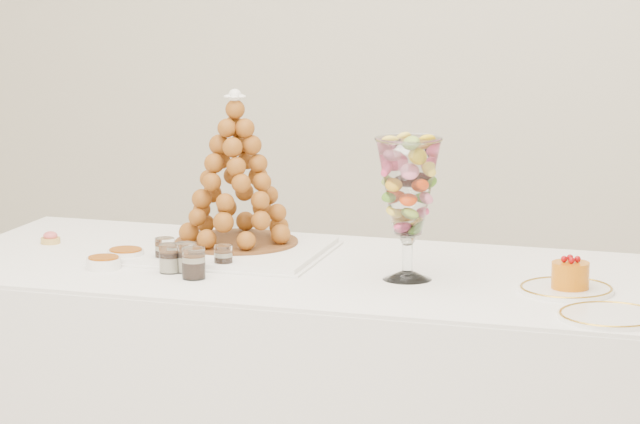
% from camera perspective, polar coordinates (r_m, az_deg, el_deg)
% --- Properties ---
extents(buffet_table, '(2.10, 0.92, 0.79)m').
position_cam_1_polar(buffet_table, '(3.93, 0.62, -7.76)').
color(buffet_table, white).
rests_on(buffet_table, ground).
extents(lace_tray, '(0.59, 0.46, 0.02)m').
position_cam_1_polar(lace_tray, '(4.01, -3.92, -1.44)').
color(lace_tray, white).
rests_on(lace_tray, buffet_table).
extents(macaron_vase, '(0.16, 0.16, 0.35)m').
position_cam_1_polar(macaron_vase, '(3.67, 3.34, 0.89)').
color(macaron_vase, white).
rests_on(macaron_vase, buffet_table).
extents(cake_plate, '(0.22, 0.22, 0.01)m').
position_cam_1_polar(cake_plate, '(3.63, 9.25, -2.90)').
color(cake_plate, white).
rests_on(cake_plate, buffet_table).
extents(spare_plate, '(0.23, 0.23, 0.01)m').
position_cam_1_polar(spare_plate, '(3.41, 10.87, -3.88)').
color(spare_plate, white).
rests_on(spare_plate, buffet_table).
extents(pink_tart, '(0.05, 0.05, 0.03)m').
position_cam_1_polar(pink_tart, '(4.19, -10.11, -0.98)').
color(pink_tart, tan).
rests_on(pink_tart, buffet_table).
extents(verrine_a, '(0.06, 0.06, 0.07)m').
position_cam_1_polar(verrine_a, '(3.89, -5.86, -1.47)').
color(verrine_a, white).
rests_on(verrine_a, buffet_table).
extents(verrine_b, '(0.07, 0.07, 0.07)m').
position_cam_1_polar(verrine_b, '(3.80, -5.07, -1.72)').
color(verrine_b, white).
rests_on(verrine_b, buffet_table).
extents(verrine_c, '(0.05, 0.05, 0.06)m').
position_cam_1_polar(verrine_c, '(3.81, -3.66, -1.72)').
color(verrine_c, white).
rests_on(verrine_c, buffet_table).
extents(verrine_d, '(0.07, 0.07, 0.07)m').
position_cam_1_polar(verrine_d, '(3.79, -5.67, -1.75)').
color(verrine_d, white).
rests_on(verrine_d, buffet_table).
extents(verrine_e, '(0.06, 0.06, 0.08)m').
position_cam_1_polar(verrine_e, '(3.72, -4.78, -1.93)').
color(verrine_e, white).
rests_on(verrine_e, buffet_table).
extents(ramekin_back, '(0.09, 0.09, 0.03)m').
position_cam_1_polar(ramekin_back, '(3.93, -7.32, -1.65)').
color(ramekin_back, white).
rests_on(ramekin_back, buffet_table).
extents(ramekin_front, '(0.09, 0.09, 0.03)m').
position_cam_1_polar(ramekin_front, '(3.86, -8.15, -1.93)').
color(ramekin_front, white).
rests_on(ramekin_front, buffet_table).
extents(croquembouche, '(0.33, 0.33, 0.41)m').
position_cam_1_polar(croquembouche, '(4.01, -3.19, 1.63)').
color(croquembouche, brown).
rests_on(croquembouche, lace_tray).
extents(mousse_cake, '(0.09, 0.09, 0.08)m').
position_cam_1_polar(mousse_cake, '(3.62, 9.41, -2.35)').
color(mousse_cake, '#CD6709').
rests_on(mousse_cake, cake_plate).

